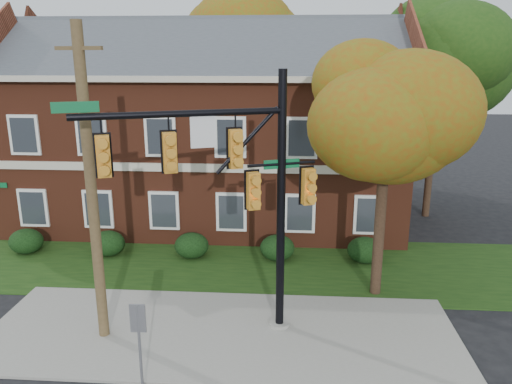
# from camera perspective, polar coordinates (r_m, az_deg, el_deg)

# --- Properties ---
(ground) EXTENTS (120.00, 120.00, 0.00)m
(ground) POSITION_cam_1_polar(r_m,az_deg,el_deg) (14.68, -4.52, -17.92)
(ground) COLOR black
(ground) RESTS_ON ground
(sidewalk) EXTENTS (14.00, 5.00, 0.08)m
(sidewalk) POSITION_cam_1_polar(r_m,az_deg,el_deg) (15.49, -3.97, -15.77)
(sidewalk) COLOR gray
(sidewalk) RESTS_ON ground
(grass_strip) EXTENTS (30.00, 6.00, 0.04)m
(grass_strip) POSITION_cam_1_polar(r_m,az_deg,el_deg) (19.91, -2.00, -8.37)
(grass_strip) COLOR #193811
(grass_strip) RESTS_ON ground
(apartment_building) EXTENTS (18.80, 8.80, 9.74)m
(apartment_building) POSITION_cam_1_polar(r_m,az_deg,el_deg) (24.58, -5.35, 8.21)
(apartment_building) COLOR maroon
(apartment_building) RESTS_ON ground
(hedge_far_left) EXTENTS (1.40, 1.26, 1.05)m
(hedge_far_left) POSITION_cam_1_polar(r_m,az_deg,el_deg) (23.03, -24.79, -5.13)
(hedge_far_left) COLOR black
(hedge_far_left) RESTS_ON ground
(hedge_left) EXTENTS (1.40, 1.26, 1.05)m
(hedge_left) POSITION_cam_1_polar(r_m,az_deg,el_deg) (21.59, -16.57, -5.65)
(hedge_left) COLOR black
(hedge_left) RESTS_ON ground
(hedge_center) EXTENTS (1.40, 1.26, 1.05)m
(hedge_center) POSITION_cam_1_polar(r_m,az_deg,el_deg) (20.64, -7.37, -6.09)
(hedge_center) COLOR black
(hedge_center) RESTS_ON ground
(hedge_right) EXTENTS (1.40, 1.26, 1.05)m
(hedge_right) POSITION_cam_1_polar(r_m,az_deg,el_deg) (20.27, 2.44, -6.39)
(hedge_right) COLOR black
(hedge_right) RESTS_ON ground
(hedge_far_right) EXTENTS (1.40, 1.26, 1.05)m
(hedge_far_right) POSITION_cam_1_polar(r_m,az_deg,el_deg) (20.49, 12.34, -6.50)
(hedge_far_right) COLOR black
(hedge_far_right) RESTS_ON ground
(tree_near_right) EXTENTS (4.50, 4.25, 8.58)m
(tree_near_right) POSITION_cam_1_polar(r_m,az_deg,el_deg) (16.37, 15.76, 10.01)
(tree_near_right) COLOR black
(tree_near_right) RESTS_ON ground
(tree_right_rear) EXTENTS (6.30, 5.95, 10.62)m
(tree_right_rear) POSITION_cam_1_polar(r_m,az_deg,el_deg) (25.99, 21.16, 14.60)
(tree_right_rear) COLOR black
(tree_right_rear) RESTS_ON ground
(tree_far_rear) EXTENTS (6.84, 6.46, 11.52)m
(tree_far_rear) POSITION_cam_1_polar(r_m,az_deg,el_deg) (32.02, -0.73, 16.86)
(tree_far_rear) COLOR black
(tree_far_rear) RESTS_ON ground
(traffic_signal) EXTENTS (6.50, 2.65, 7.70)m
(traffic_signal) POSITION_cam_1_polar(r_m,az_deg,el_deg) (13.60, -2.56, 1.47)
(traffic_signal) COLOR gray
(traffic_signal) RESTS_ON ground
(utility_pole) EXTENTS (1.37, 0.43, 8.91)m
(utility_pole) POSITION_cam_1_polar(r_m,az_deg,el_deg) (14.28, -18.30, 0.29)
(utility_pole) COLOR #504025
(utility_pole) RESTS_ON ground
(sign_post) EXTENTS (0.37, 0.07, 2.53)m
(sign_post) POSITION_cam_1_polar(r_m,az_deg,el_deg) (12.42, -13.23, -15.70)
(sign_post) COLOR slate
(sign_post) RESTS_ON ground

